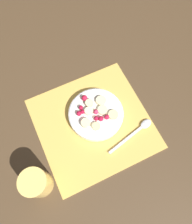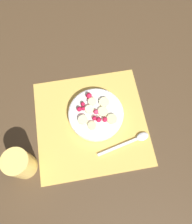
# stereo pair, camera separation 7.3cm
# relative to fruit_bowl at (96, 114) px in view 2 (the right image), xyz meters

# --- Properties ---
(ground_plane) EXTENTS (3.00, 3.00, 0.00)m
(ground_plane) POSITION_rel_fruit_bowl_xyz_m (0.02, -0.02, -0.02)
(ground_plane) COLOR #4C3823
(placemat) EXTENTS (0.37, 0.38, 0.01)m
(placemat) POSITION_rel_fruit_bowl_xyz_m (0.02, -0.02, -0.02)
(placemat) COLOR #E0B251
(placemat) RESTS_ON ground_plane
(fruit_bowl) EXTENTS (0.19, 0.19, 0.05)m
(fruit_bowl) POSITION_rel_fruit_bowl_xyz_m (0.00, 0.00, 0.00)
(fruit_bowl) COLOR white
(fruit_bowl) RESTS_ON placemat
(spoon) EXTENTS (0.06, 0.18, 0.01)m
(spoon) POSITION_rel_fruit_bowl_xyz_m (0.11, 0.11, -0.01)
(spoon) COLOR silver
(spoon) RESTS_ON placemat
(drinking_glass) EXTENTS (0.08, 0.08, 0.11)m
(drinking_glass) POSITION_rel_fruit_bowl_xyz_m (0.13, -0.25, 0.03)
(drinking_glass) COLOR #F4CC66
(drinking_glass) RESTS_ON ground_plane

